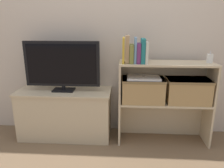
# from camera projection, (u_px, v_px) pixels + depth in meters

# --- Properties ---
(ground_plane) EXTENTS (16.00, 16.00, 0.00)m
(ground_plane) POSITION_uv_depth(u_px,v_px,m) (111.00, 146.00, 2.24)
(ground_plane) COLOR brown
(wall_back) EXTENTS (10.00, 0.05, 2.40)m
(wall_back) POSITION_uv_depth(u_px,v_px,m) (113.00, 24.00, 2.28)
(wall_back) COLOR beige
(wall_back) RESTS_ON ground_plane
(tv_stand) EXTENTS (0.99, 0.38, 0.53)m
(tv_stand) POSITION_uv_depth(u_px,v_px,m) (65.00, 113.00, 2.37)
(tv_stand) COLOR #CCB793
(tv_stand) RESTS_ON ground_plane
(tv) EXTENTS (0.77, 0.14, 0.52)m
(tv) POSITION_uv_depth(u_px,v_px,m) (62.00, 65.00, 2.22)
(tv) COLOR black
(tv) RESTS_ON tv_stand
(bookshelf_lower_tier) EXTENTS (0.92, 0.30, 0.45)m
(bookshelf_lower_tier) POSITION_uv_depth(u_px,v_px,m) (162.00, 113.00, 2.33)
(bookshelf_lower_tier) COLOR #CCB793
(bookshelf_lower_tier) RESTS_ON ground_plane
(bookshelf_upper_tier) EXTENTS (0.92, 0.30, 0.40)m
(bookshelf_upper_tier) POSITION_uv_depth(u_px,v_px,m) (165.00, 75.00, 2.21)
(bookshelf_upper_tier) COLOR #CCB793
(bookshelf_upper_tier) RESTS_ON bookshelf_lower_tier
(book_mustard) EXTENTS (0.02, 0.16, 0.24)m
(book_mustard) POSITION_uv_depth(u_px,v_px,m) (124.00, 50.00, 2.06)
(book_mustard) COLOR gold
(book_mustard) RESTS_ON bookshelf_upper_tier
(book_tan) EXTENTS (0.04, 0.12, 0.26)m
(book_tan) POSITION_uv_depth(u_px,v_px,m) (127.00, 49.00, 2.06)
(book_tan) COLOR tan
(book_tan) RESTS_ON bookshelf_upper_tier
(book_olive) EXTENTS (0.04, 0.15, 0.17)m
(book_olive) POSITION_uv_depth(u_px,v_px,m) (131.00, 54.00, 2.07)
(book_olive) COLOR olive
(book_olive) RESTS_ON bookshelf_upper_tier
(book_skyblue) EXTENTS (0.02, 0.13, 0.24)m
(book_skyblue) POSITION_uv_depth(u_px,v_px,m) (135.00, 50.00, 2.06)
(book_skyblue) COLOR #709ECC
(book_skyblue) RESTS_ON bookshelf_upper_tier
(book_plum) EXTENTS (0.04, 0.14, 0.19)m
(book_plum) POSITION_uv_depth(u_px,v_px,m) (139.00, 53.00, 2.06)
(book_plum) COLOR #6B2D66
(book_plum) RESTS_ON bookshelf_upper_tier
(book_teal) EXTENTS (0.04, 0.15, 0.23)m
(book_teal) POSITION_uv_depth(u_px,v_px,m) (143.00, 51.00, 2.05)
(book_teal) COLOR #1E7075
(book_teal) RESTS_ON bookshelf_upper_tier
(book_ivory) EXTENTS (0.03, 0.13, 0.20)m
(book_ivory) POSITION_uv_depth(u_px,v_px,m) (147.00, 53.00, 2.06)
(book_ivory) COLOR silver
(book_ivory) RESTS_ON bookshelf_upper_tier
(baby_monitor) EXTENTS (0.05, 0.04, 0.12)m
(baby_monitor) POSITION_uv_depth(u_px,v_px,m) (210.00, 58.00, 2.08)
(baby_monitor) COLOR white
(baby_monitor) RESTS_ON bookshelf_upper_tier
(storage_basket_left) EXTENTS (0.42, 0.27, 0.24)m
(storage_basket_left) POSITION_uv_depth(u_px,v_px,m) (143.00, 89.00, 2.19)
(storage_basket_left) COLOR tan
(storage_basket_left) RESTS_ON bookshelf_lower_tier
(storage_basket_right) EXTENTS (0.42, 0.27, 0.24)m
(storage_basket_right) POSITION_uv_depth(u_px,v_px,m) (188.00, 90.00, 2.16)
(storage_basket_right) COLOR tan
(storage_basket_right) RESTS_ON bookshelf_lower_tier
(laptop) EXTENTS (0.32, 0.24, 0.02)m
(laptop) POSITION_uv_depth(u_px,v_px,m) (143.00, 77.00, 2.16)
(laptop) COLOR white
(laptop) RESTS_ON storage_basket_left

